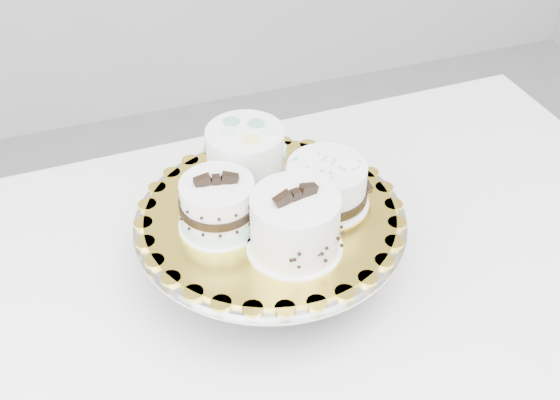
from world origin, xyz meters
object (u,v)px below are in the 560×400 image
object	(u,v)px
cake_stand	(271,233)
cake_ribbon	(327,185)
cake_dots	(246,154)
table	(313,311)
cake_banded	(218,206)
cake_board	(270,214)
cake_swirl	(295,225)

from	to	relation	value
cake_stand	cake_ribbon	distance (m)	0.10
cake_stand	cake_dots	xyz separation A→B (m)	(-0.01, 0.09, 0.08)
table	cake_banded	world-z (taller)	cake_banded
table	cake_stand	size ratio (longest dim) A/B	3.20
cake_board	cake_banded	size ratio (longest dim) A/B	3.05
table	cake_board	xyz separation A→B (m)	(-0.06, 0.03, 0.18)
table	cake_ribbon	size ratio (longest dim) A/B	9.44
cake_swirl	cake_board	bearing A→B (deg)	83.70
cake_stand	cake_board	bearing A→B (deg)	90.00
cake_ribbon	cake_swirl	bearing A→B (deg)	-142.15
cake_dots	cake_ribbon	xyz separation A→B (m)	(0.09, -0.09, -0.01)
cake_stand	cake_ribbon	bearing A→B (deg)	-2.44
cake_stand	cake_dots	distance (m)	0.12
cake_ribbon	cake_stand	bearing A→B (deg)	170.90
cake_stand	cake_banded	distance (m)	0.10
cake_ribbon	table	bearing A→B (deg)	-138.35
cake_dots	cake_ribbon	size ratio (longest dim) A/B	1.13
cake_swirl	cake_dots	world-z (taller)	cake_swirl
cake_board	cake_banded	bearing A→B (deg)	-178.72
cake_board	cake_banded	xyz separation A→B (m)	(-0.07, -0.00, 0.04)
cake_board	cake_dots	distance (m)	0.10
table	cake_board	bearing A→B (deg)	148.88
cake_swirl	cake_banded	xyz separation A→B (m)	(-0.08, 0.07, -0.01)
table	cake_ribbon	bearing A→B (deg)	47.07
cake_swirl	cake_banded	distance (m)	0.11
cake_banded	cake_ribbon	world-z (taller)	cake_banded
table	cake_ribbon	world-z (taller)	cake_ribbon
table	cake_stand	xyz separation A→B (m)	(-0.06, 0.03, 0.15)
table	cake_ribbon	distance (m)	0.22
cake_board	cake_swirl	bearing A→B (deg)	-84.34
cake_swirl	cake_banded	world-z (taller)	cake_swirl
table	cake_stand	world-z (taller)	cake_stand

